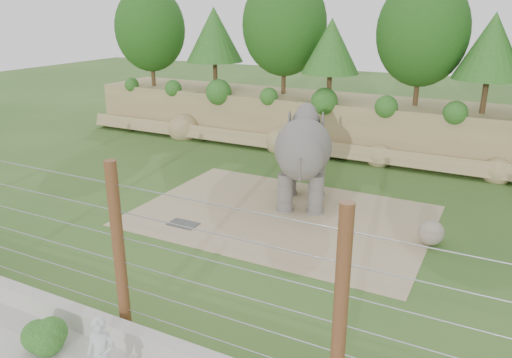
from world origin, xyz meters
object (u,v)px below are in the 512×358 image
at_px(elephant, 303,161).
at_px(zookeeper, 102,355).
at_px(stone_ball, 431,233).
at_px(barrier_fence, 119,249).

height_order(elephant, zookeeper, elephant).
xyz_separation_m(stone_ball, zookeeper, (-4.50, -9.27, 0.39)).
xyz_separation_m(elephant, stone_ball, (4.84, -1.38, -1.25)).
bearing_deg(stone_ball, barrier_fence, -126.09).
height_order(stone_ball, barrier_fence, barrier_fence).
relative_size(elephant, stone_ball, 5.22).
relative_size(barrier_fence, zookeeper, 12.75).
relative_size(stone_ball, barrier_fence, 0.04).
relative_size(stone_ball, zookeeper, 0.50).
distance_m(barrier_fence, zookeeper, 2.33).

